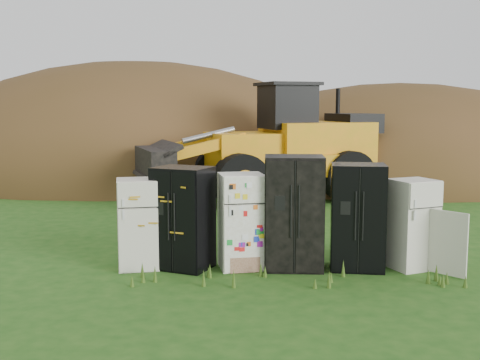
{
  "coord_description": "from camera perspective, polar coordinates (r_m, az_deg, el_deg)",
  "views": [
    {
      "loc": [
        -0.58,
        -10.28,
        2.87
      ],
      "look_at": [
        -0.6,
        2.0,
        1.3
      ],
      "focal_mm": 45.0,
      "sensor_mm": 36.0,
      "label": 1
    }
  ],
  "objects": [
    {
      "name": "fridge_dark_mid",
      "position": [
        10.49,
        5.13,
        -3.09
      ],
      "size": [
        1.05,
        0.87,
        1.97
      ],
      "primitive_type": null,
      "rotation": [
        0.0,
        0.0,
        -0.05
      ],
      "color": "black",
      "rests_on": "ground"
    },
    {
      "name": "fridge_open_door",
      "position": [
        10.9,
        16.02,
        -4.05
      ],
      "size": [
        0.91,
        0.88,
        1.56
      ],
      "primitive_type": null,
      "rotation": [
        0.0,
        0.0,
        0.4
      ],
      "color": "beige",
      "rests_on": "ground"
    },
    {
      "name": "fridge_black_side",
      "position": [
        10.52,
        -5.42,
        -3.6
      ],
      "size": [
        1.14,
        1.04,
        1.78
      ],
      "primitive_type": null,
      "rotation": [
        0.0,
        0.0,
        -0.41
      ],
      "color": "black",
      "rests_on": "ground"
    },
    {
      "name": "dirt_mound_left",
      "position": [
        24.72,
        -9.78,
        0.52
      ],
      "size": [
        17.97,
        13.48,
        9.06
      ],
      "primitive_type": "ellipsoid",
      "color": "#463116",
      "rests_on": "ground"
    },
    {
      "name": "fridge_leftmost",
      "position": [
        10.65,
        -9.66,
        -4.11
      ],
      "size": [
        0.81,
        0.79,
        1.57
      ],
      "primitive_type": null,
      "rotation": [
        0.0,
        0.0,
        0.19
      ],
      "color": "beige",
      "rests_on": "ground"
    },
    {
      "name": "dirt_mound_right",
      "position": [
        23.76,
        14.61,
        0.12
      ],
      "size": [
        15.25,
        11.18,
        7.26
      ],
      "primitive_type": "ellipsoid",
      "color": "#463116",
      "rests_on": "ground"
    },
    {
      "name": "fridge_sticker",
      "position": [
        10.49,
        0.11,
        -3.92
      ],
      "size": [
        0.85,
        0.81,
        1.66
      ],
      "primitive_type": null,
      "rotation": [
        0.0,
        0.0,
        0.18
      ],
      "color": "white",
      "rests_on": "ground"
    },
    {
      "name": "fridge_black_right",
      "position": [
        10.63,
        11.08,
        -3.44
      ],
      "size": [
        1.01,
        0.88,
        1.83
      ],
      "primitive_type": null,
      "rotation": [
        0.0,
        0.0,
        -0.13
      ],
      "color": "black",
      "rests_on": "ground"
    },
    {
      "name": "ground",
      "position": [
        10.69,
        3.22,
        -8.31
      ],
      "size": [
        120.0,
        120.0,
        0.0
      ],
      "primitive_type": "plane",
      "color": "#1E4D14",
      "rests_on": "ground"
    },
    {
      "name": "wheel_loader",
      "position": [
        17.64,
        1.87,
        3.61
      ],
      "size": [
        7.75,
        5.14,
        3.48
      ],
      "primitive_type": null,
      "rotation": [
        0.0,
        0.0,
        0.34
      ],
      "color": "orange",
      "rests_on": "ground"
    },
    {
      "name": "dirt_mound_back",
      "position": [
        27.75,
        3.56,
        1.34
      ],
      "size": [
        17.71,
        11.81,
        5.6
      ],
      "primitive_type": "ellipsoid",
      "color": "#463116",
      "rests_on": "ground"
    }
  ]
}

